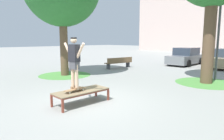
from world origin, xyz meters
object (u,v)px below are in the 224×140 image
Objects in this scene: skate_box at (81,92)px; skateboard at (75,89)px; skater at (74,59)px; light_post at (220,7)px; car_grey at (186,57)px; car_tan at (222,59)px; park_bench at (119,62)px.

skate_box is 2.38× the size of skateboard.
light_post is at bearing 76.29° from skater.
skateboard is 0.48× the size of skater.
light_post is (4.14, -5.44, 3.13)m from car_grey.
skateboard is at bearing -92.30° from skate_box.
skate_box is at bearing -92.70° from car_tan.
skate_box is 0.79× the size of park_bench.
park_bench is (-4.97, 7.65, -0.09)m from skateboard.
light_post is (1.91, 7.62, 3.41)m from skate_box.
car_tan is (0.63, 13.30, 0.28)m from skate_box.
light_post is at bearing -52.73° from car_grey.
car_tan reaches higher than skateboard.
skateboard is 13.49m from car_grey.
car_grey is 2.87m from car_tan.
skater is at bearing 93.64° from skateboard.
park_bench is at bearing -133.56° from car_tan.
skateboard is 0.19× the size of car_grey.
park_bench is (-4.97, 7.65, -1.08)m from skater.
skateboard is at bearing -80.51° from car_grey.
car_grey is 0.99× the size of car_tan.
skateboard is 9.12m from park_bench.
car_tan is 8.15m from park_bench.
skateboard is 8.74m from light_post.
park_bench is (-2.75, -5.66, -0.24)m from car_grey.
skateboard is at bearing -56.96° from park_bench.
skater is 0.40× the size of car_grey.
car_tan is (0.64, 13.55, -0.84)m from skater.
skate_box is 0.33× the size of light_post.
skater is at bearing -92.69° from car_tan.
light_post reaches higher than skate_box.
skate_box is 1.14m from skater.
skateboard is 0.19× the size of car_tan.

